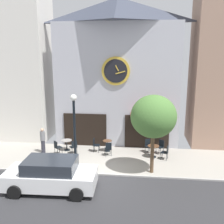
{
  "coord_description": "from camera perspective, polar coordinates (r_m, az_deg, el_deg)",
  "views": [
    {
      "loc": [
        2.09,
        -12.78,
        6.45
      ],
      "look_at": [
        0.41,
        2.25,
        2.99
      ],
      "focal_mm": 41.8,
      "sensor_mm": 36.0,
      "label": 1
    }
  ],
  "objects": [
    {
      "name": "cafe_chair_under_awning",
      "position": [
        16.71,
        -0.82,
        -7.86
      ],
      "size": [
        0.51,
        0.51,
        0.9
      ],
      "color": "black",
      "rests_on": "ground_plane"
    },
    {
      "name": "parked_car_white",
      "position": [
        13.09,
        -13.21,
        -13.23
      ],
      "size": [
        4.36,
        2.14,
        1.55
      ],
      "color": "white",
      "rests_on": "ground_plane"
    },
    {
      "name": "street_lamp",
      "position": [
        14.72,
        -8.19,
        -4.21
      ],
      "size": [
        0.36,
        0.36,
        4.24
      ],
      "color": "black",
      "rests_on": "ground_plane"
    },
    {
      "name": "street_tree",
      "position": [
        13.84,
        9.07,
        -1.04
      ],
      "size": [
        2.42,
        2.18,
        4.32
      ],
      "color": "brown",
      "rests_on": "ground_plane"
    },
    {
      "name": "clock_building",
      "position": [
        18.65,
        1.22,
        8.97
      ],
      "size": [
        8.61,
        3.83,
        10.06
      ],
      "color": "#B2B2BC",
      "rests_on": "ground_plane"
    },
    {
      "name": "cafe_chair_corner",
      "position": [
        16.49,
        11.71,
        -8.43
      ],
      "size": [
        0.5,
        0.5,
        0.9
      ],
      "color": "black",
      "rests_on": "ground_plane"
    },
    {
      "name": "cafe_table_center_left",
      "position": [
        17.89,
        -9.88,
        -6.72
      ],
      "size": [
        0.7,
        0.7,
        0.72
      ],
      "color": "black",
      "rests_on": "ground_plane"
    },
    {
      "name": "pedestrian_grey",
      "position": [
        17.7,
        -14.9,
        -5.96
      ],
      "size": [
        0.45,
        0.45,
        1.67
      ],
      "color": "#2D2D38",
      "rests_on": "ground_plane"
    },
    {
      "name": "cafe_chair_mid_row",
      "position": [
        17.4,
        10.6,
        -7.24
      ],
      "size": [
        0.56,
        0.56,
        0.9
      ],
      "color": "black",
      "rests_on": "ground_plane"
    },
    {
      "name": "cafe_chair_facing_street",
      "position": [
        17.42,
        -3.67,
        -7.0
      ],
      "size": [
        0.4,
        0.4,
        0.9
      ],
      "color": "black",
      "rests_on": "ground_plane"
    },
    {
      "name": "cafe_chair_curbside",
      "position": [
        17.19,
        -8.35,
        -7.39
      ],
      "size": [
        0.56,
        0.56,
        0.9
      ],
      "color": "black",
      "rests_on": "ground_plane"
    },
    {
      "name": "neighbor_building_left",
      "position": [
        21.23,
        -21.35,
        14.89
      ],
      "size": [
        5.57,
        3.2,
        15.0
      ],
      "color": "silver",
      "rests_on": "ground_plane"
    },
    {
      "name": "cafe_table_center",
      "position": [
        17.49,
        -1.03,
        -7.06
      ],
      "size": [
        0.6,
        0.6,
        0.74
      ],
      "color": "black",
      "rests_on": "ground_plane"
    },
    {
      "name": "cafe_chair_by_entrance",
      "position": [
        17.4,
        7.92,
        -7.13
      ],
      "size": [
        0.56,
        0.56,
        0.9
      ],
      "color": "black",
      "rests_on": "ground_plane"
    },
    {
      "name": "ground_plane",
      "position": [
        13.46,
        -3.48,
        -15.87
      ],
      "size": [
        26.59,
        11.37,
        0.13
      ],
      "color": "#9E998E"
    },
    {
      "name": "cafe_chair_right_end",
      "position": [
        17.32,
        -11.92,
        -7.39
      ],
      "size": [
        0.56,
        0.56,
        0.9
      ],
      "color": "black",
      "rests_on": "ground_plane"
    },
    {
      "name": "cafe_table_center_right",
      "position": [
        16.71,
        9.02,
        -8.0
      ],
      "size": [
        0.72,
        0.72,
        0.75
      ],
      "color": "black",
      "rests_on": "ground_plane"
    }
  ]
}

